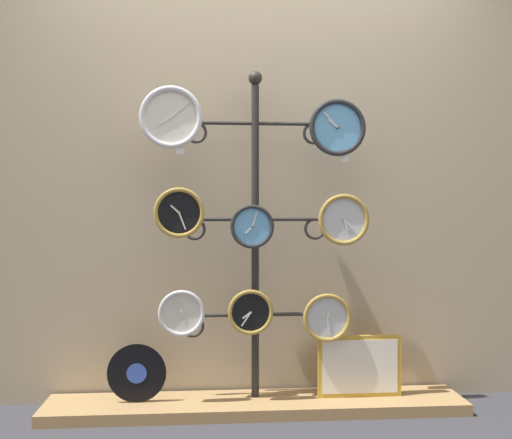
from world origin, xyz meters
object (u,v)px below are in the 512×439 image
clock_bottom_left (182,313)px  picture_frame (360,366)px  display_stand (255,290)px  clock_bottom_center (251,312)px  clock_top_right (337,128)px  clock_middle_right (344,220)px  clock_middle_left (179,213)px  clock_middle_center (252,227)px  vinyl_record (137,373)px  clock_bottom_right (327,318)px  clock_top_left (171,117)px

clock_bottom_left → picture_frame: size_ratio=0.53×
display_stand → clock_bottom_center: size_ratio=7.61×
clock_top_right → picture_frame: 1.27m
clock_middle_right → clock_bottom_center: bearing=-179.8°
clock_middle_left → clock_middle_right: bearing=0.2°
display_stand → clock_middle_left: 0.58m
clock_middle_center → vinyl_record: bearing=176.5°
clock_top_right → clock_bottom_right: 1.00m
clock_bottom_center → clock_bottom_right: bearing=2.7°
clock_bottom_center → picture_frame: (0.59, 0.05, -0.30)m
clock_middle_left → picture_frame: clock_middle_left is taller
clock_middle_right → clock_bottom_right: size_ratio=1.05×
vinyl_record → display_stand: bearing=5.7°
clock_top_right → clock_bottom_right: bearing=-174.5°
clock_top_right → picture_frame: bearing=10.0°
clock_top_right → clock_middle_left: bearing=-178.2°
clock_bottom_left → clock_bottom_right: 0.76m
clock_top_left → clock_middle_center: bearing=0.7°
clock_top_right → clock_middle_center: size_ratio=1.32×
clock_top_right → clock_middle_center: 0.69m
clock_top_left → clock_middle_center: 0.70m
clock_middle_center → clock_middle_right: clock_middle_right is taller
display_stand → vinyl_record: 0.75m
display_stand → picture_frame: bearing=-6.1°
display_stand → clock_top_right: bearing=-10.9°
clock_top_left → clock_bottom_center: (0.41, -0.00, -1.00)m
clock_top_left → clock_top_right: size_ratio=1.07×
picture_frame → vinyl_record: bearing=-179.9°
clock_middle_center → clock_bottom_center: size_ratio=0.97×
clock_top_left → clock_middle_right: size_ratio=1.19×
picture_frame → clock_bottom_left: bearing=-177.0°
clock_top_right → clock_middle_right: 0.48m
display_stand → clock_top_left: size_ratio=5.58×
clock_top_right → clock_middle_center: clock_top_right is taller
display_stand → clock_bottom_right: (0.37, -0.09, -0.14)m
clock_bottom_right → clock_middle_center: bearing=-178.4°
clock_middle_right → clock_top_right: bearing=142.5°
clock_middle_center → picture_frame: size_ratio=0.51×
clock_top_right → clock_bottom_left: bearing=-178.1°
clock_middle_right → display_stand: bearing=167.1°
clock_middle_center → clock_bottom_right: 0.62m
clock_top_left → clock_middle_left: bearing=-5.8°
clock_bottom_center → vinyl_record: 0.67m
display_stand → clock_top_left: 1.01m
clock_middle_right → clock_bottom_right: clock_middle_right is taller
display_stand → clock_middle_center: (-0.02, -0.10, 0.34)m
clock_top_right → clock_top_left: bearing=-178.6°
clock_bottom_right → clock_bottom_left: bearing=-178.4°
clock_top_left → clock_middle_center: (0.42, 0.01, -0.56)m
clock_middle_center → clock_bottom_right: (0.40, 0.01, -0.48)m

